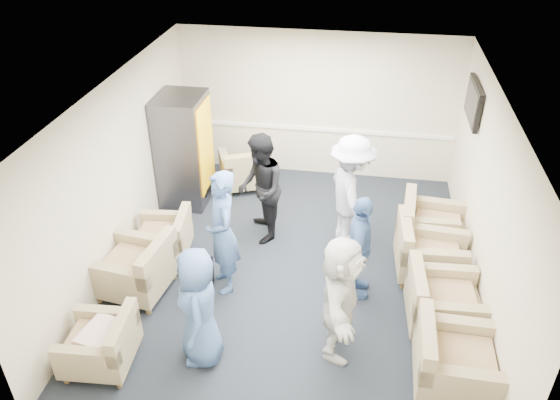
% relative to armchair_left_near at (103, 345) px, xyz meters
% --- Properties ---
extents(floor, '(6.00, 6.00, 0.00)m').
position_rel_armchair_left_near_xyz_m(floor, '(1.94, 2.11, -0.31)').
color(floor, black).
rests_on(floor, ground).
extents(ceiling, '(6.00, 6.00, 0.00)m').
position_rel_armchair_left_near_xyz_m(ceiling, '(1.94, 2.11, 2.39)').
color(ceiling, white).
rests_on(ceiling, back_wall).
extents(back_wall, '(5.00, 0.02, 2.70)m').
position_rel_armchair_left_near_xyz_m(back_wall, '(1.94, 5.11, 1.04)').
color(back_wall, beige).
rests_on(back_wall, floor).
extents(front_wall, '(5.00, 0.02, 2.70)m').
position_rel_armchair_left_near_xyz_m(front_wall, '(1.94, -0.89, 1.04)').
color(front_wall, beige).
rests_on(front_wall, floor).
extents(left_wall, '(0.02, 6.00, 2.70)m').
position_rel_armchair_left_near_xyz_m(left_wall, '(-0.56, 2.11, 1.04)').
color(left_wall, beige).
rests_on(left_wall, floor).
extents(right_wall, '(0.02, 6.00, 2.70)m').
position_rel_armchair_left_near_xyz_m(right_wall, '(4.44, 2.11, 1.04)').
color(right_wall, beige).
rests_on(right_wall, floor).
extents(chair_rail, '(4.98, 0.04, 0.06)m').
position_rel_armchair_left_near_xyz_m(chair_rail, '(1.94, 5.09, 0.59)').
color(chair_rail, white).
rests_on(chair_rail, back_wall).
extents(tv, '(0.10, 1.00, 0.58)m').
position_rel_armchair_left_near_xyz_m(tv, '(4.38, 3.91, 1.74)').
color(tv, black).
rests_on(tv, right_wall).
extents(armchair_left_near, '(0.82, 0.82, 0.62)m').
position_rel_armchair_left_near_xyz_m(armchair_left_near, '(0.00, 0.00, 0.00)').
color(armchair_left_near, '#968561').
rests_on(armchair_left_near, floor).
extents(armchair_left_mid, '(1.03, 1.03, 0.73)m').
position_rel_armchair_left_near_xyz_m(armchair_left_mid, '(-0.08, 1.30, 0.06)').
color(armchair_left_mid, '#968561').
rests_on(armchair_left_mid, floor).
extents(armchair_left_far, '(0.86, 0.86, 0.63)m').
position_rel_armchair_left_near_xyz_m(armchair_left_far, '(0.02, 2.12, 0.00)').
color(armchair_left_far, '#968561').
rests_on(armchair_left_far, floor).
extents(armchair_right_near, '(0.93, 0.93, 0.73)m').
position_rel_armchair_left_near_xyz_m(armchair_right_near, '(3.97, 0.32, 0.06)').
color(armchair_right_near, '#968561').
rests_on(armchair_right_near, floor).
extents(armchair_right_midnear, '(0.94, 0.94, 0.71)m').
position_rel_armchair_left_near_xyz_m(armchair_right_midnear, '(3.92, 1.30, 0.05)').
color(armchair_right_midnear, '#968561').
rests_on(armchair_right_midnear, floor).
extents(armchair_right_midfar, '(0.96, 0.96, 0.73)m').
position_rel_armchair_left_near_xyz_m(armchair_right_midfar, '(3.80, 2.34, 0.05)').
color(armchair_right_midfar, '#968561').
rests_on(armchair_right_midfar, floor).
extents(armchair_right_far, '(1.01, 1.01, 0.75)m').
position_rel_armchair_left_near_xyz_m(armchair_right_far, '(3.89, 2.89, 0.06)').
color(armchair_right_far, '#968561').
rests_on(armchair_right_far, floor).
extents(armchair_corner, '(1.10, 1.10, 0.68)m').
position_rel_armchair_left_near_xyz_m(armchair_corner, '(0.76, 4.34, 0.03)').
color(armchair_corner, '#968561').
rests_on(armchair_corner, floor).
extents(vending_machine, '(0.78, 0.91, 1.92)m').
position_rel_armchair_left_near_xyz_m(vending_machine, '(-0.15, 3.77, 0.65)').
color(vending_machine, '#47464E').
rests_on(vending_machine, floor).
extents(backpack, '(0.33, 0.25, 0.53)m').
position_rel_armchair_left_near_xyz_m(backpack, '(0.73, 1.55, -0.04)').
color(backpack, black).
rests_on(backpack, floor).
extents(pillow, '(0.47, 0.56, 0.14)m').
position_rel_armchair_left_near_xyz_m(pillow, '(-0.00, -0.00, 0.17)').
color(pillow, silver).
rests_on(pillow, armchair_left_near).
extents(person_front_left, '(0.66, 0.86, 1.56)m').
position_rel_armchair_left_near_xyz_m(person_front_left, '(1.10, 0.31, 0.47)').
color(person_front_left, '#40609A').
rests_on(person_front_left, floor).
extents(person_mid_left, '(0.68, 0.78, 1.81)m').
position_rel_armchair_left_near_xyz_m(person_mid_left, '(1.05, 1.61, 0.59)').
color(person_mid_left, '#40609A').
rests_on(person_mid_left, floor).
extents(person_back_left, '(0.89, 1.01, 1.75)m').
position_rel_armchair_left_near_xyz_m(person_back_left, '(1.33, 2.85, 0.57)').
color(person_back_left, black).
rests_on(person_back_left, floor).
extents(person_back_right, '(1.07, 1.36, 1.84)m').
position_rel_armchair_left_near_xyz_m(person_back_right, '(2.69, 2.85, 0.61)').
color(person_back_right, white).
rests_on(person_back_right, floor).
extents(person_mid_right, '(0.40, 0.91, 1.53)m').
position_rel_armchair_left_near_xyz_m(person_mid_right, '(2.87, 1.75, 0.46)').
color(person_mid_right, '#40609A').
rests_on(person_mid_right, floor).
extents(person_front_right, '(0.58, 1.54, 1.62)m').
position_rel_armchair_left_near_xyz_m(person_front_right, '(2.69, 0.70, 0.50)').
color(person_front_right, silver).
rests_on(person_front_right, floor).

